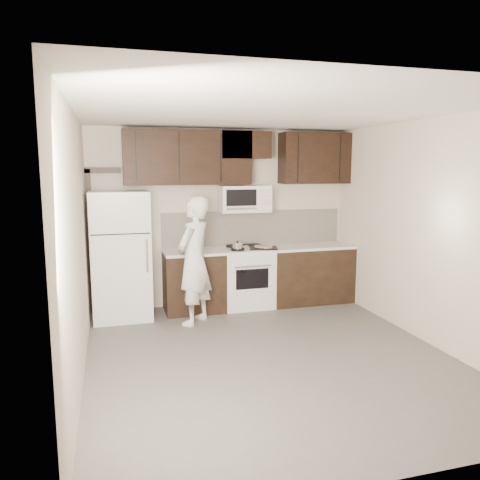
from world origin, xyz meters
name	(u,v)px	position (x,y,z in m)	size (l,w,h in m)	color
floor	(269,356)	(0.00, 0.00, 0.00)	(4.50, 4.50, 0.00)	#575452
back_wall	(222,218)	(0.00, 2.25, 1.35)	(4.00, 4.00, 0.00)	beige
ceiling	(272,111)	(0.00, 0.00, 2.70)	(4.50, 4.50, 0.00)	white
counter_run	(265,276)	(0.60, 1.94, 0.46)	(2.95, 0.64, 0.91)	black
stove	(246,277)	(0.30, 1.94, 0.46)	(0.76, 0.66, 0.94)	silver
backsplash	(253,228)	(0.50, 2.24, 1.18)	(2.90, 0.02, 0.54)	silver
upper_cabinets	(238,157)	(0.21, 2.08, 2.28)	(3.48, 0.35, 0.78)	black
microwave	(244,199)	(0.30, 2.06, 1.65)	(0.76, 0.42, 0.40)	silver
refrigerator	(121,255)	(-1.55, 1.89, 0.90)	(0.80, 0.76, 1.80)	silver
door_trim	(93,229)	(-1.92, 2.21, 1.25)	(0.50, 0.08, 2.12)	black
saucepan	(238,246)	(0.12, 1.79, 0.97)	(0.26, 0.15, 0.15)	silver
baking_tray	(263,248)	(0.53, 1.82, 0.92)	(0.41, 0.31, 0.02)	black
pizza	(263,247)	(0.53, 1.82, 0.94)	(0.27, 0.27, 0.02)	#CBBA88
person	(194,261)	(-0.61, 1.37, 0.88)	(0.64, 0.42, 1.75)	white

